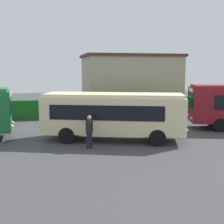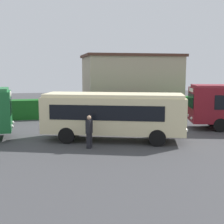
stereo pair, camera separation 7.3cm
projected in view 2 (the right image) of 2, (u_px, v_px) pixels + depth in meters
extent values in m
plane|color=#424244|center=(133.00, 134.00, 20.67)|extent=(76.95, 76.95, 0.00)
cube|color=black|center=(11.00, 106.00, 19.34)|extent=(0.18, 2.06, 1.07)
cube|color=silver|center=(10.00, 94.00, 19.22)|extent=(0.14, 1.38, 0.28)
sphere|color=silver|center=(13.00, 123.00, 20.17)|extent=(0.22, 0.22, 0.22)
sphere|color=silver|center=(12.00, 126.00, 18.86)|extent=(0.22, 0.22, 0.22)
cube|color=beige|center=(113.00, 114.00, 18.71)|extent=(9.11, 5.28, 2.23)
cube|color=#F8E8B2|center=(113.00, 95.00, 18.54)|extent=(8.80, 5.00, 0.20)
cube|color=black|center=(111.00, 108.00, 19.96)|extent=(6.47, 2.31, 0.89)
cube|color=black|center=(106.00, 113.00, 17.46)|extent=(6.47, 2.31, 0.89)
cube|color=black|center=(185.00, 111.00, 18.14)|extent=(0.72, 1.96, 0.94)
cube|color=silver|center=(186.00, 100.00, 18.04)|extent=(0.50, 1.32, 0.28)
cylinder|color=black|center=(156.00, 130.00, 19.68)|extent=(1.04, 0.60, 1.00)
cylinder|color=black|center=(157.00, 138.00, 17.41)|extent=(1.04, 0.60, 1.00)
cylinder|color=black|center=(76.00, 128.00, 20.34)|extent=(1.04, 0.60, 1.00)
cylinder|color=black|center=(67.00, 135.00, 18.07)|extent=(1.04, 0.60, 1.00)
sphere|color=silver|center=(184.00, 126.00, 18.96)|extent=(0.22, 0.22, 0.22)
sphere|color=silver|center=(186.00, 130.00, 17.61)|extent=(0.22, 0.22, 0.22)
cube|color=black|center=(191.00, 100.00, 22.44)|extent=(0.63, 2.00, 1.08)
cube|color=silver|center=(191.00, 90.00, 22.33)|extent=(0.44, 1.35, 0.28)
cylinder|color=black|center=(220.00, 125.00, 21.39)|extent=(1.04, 0.55, 1.00)
cylinder|color=black|center=(212.00, 120.00, 23.69)|extent=(1.04, 0.55, 1.00)
sphere|color=silver|center=(192.00, 118.00, 21.93)|extent=(0.22, 0.22, 0.22)
sphere|color=silver|center=(188.00, 115.00, 23.31)|extent=(0.22, 0.22, 0.22)
cube|color=black|center=(89.00, 141.00, 16.98)|extent=(0.35, 0.36, 0.88)
cube|color=black|center=(89.00, 126.00, 16.86)|extent=(0.45, 0.50, 0.77)
sphere|color=tan|center=(89.00, 118.00, 16.79)|extent=(0.24, 0.24, 0.24)
cube|color=#195C1E|center=(108.00, 107.00, 28.59)|extent=(50.48, 1.49, 1.73)
cube|color=tan|center=(130.00, 83.00, 34.71)|extent=(10.42, 7.14, 5.81)
cube|color=#4C2D23|center=(131.00, 56.00, 34.27)|extent=(10.83, 7.42, 0.30)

